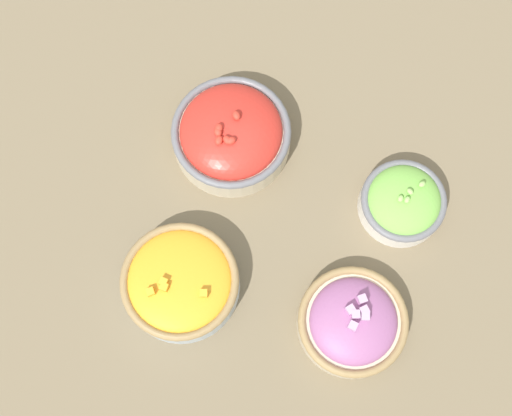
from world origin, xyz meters
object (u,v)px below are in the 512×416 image
Objects in this scene: bowl_lettuce at (403,202)px; bowl_squash at (180,282)px; bowl_red_onion at (353,322)px; bowl_cherry_tomatoes at (231,134)px.

bowl_lettuce is 0.75× the size of bowl_squash.
bowl_lettuce and bowl_squash have the same top height.
bowl_red_onion is at bearing 77.48° from bowl_lettuce.
bowl_lettuce reaches higher than bowl_red_onion.
bowl_lettuce is (-0.28, 0.05, -0.01)m from bowl_cherry_tomatoes.
bowl_cherry_tomatoes is 1.15× the size of bowl_red_onion.
bowl_cherry_tomatoes is 0.24m from bowl_squash.
bowl_cherry_tomatoes is at bearing -95.55° from bowl_squash.
bowl_red_onion is at bearing 179.28° from bowl_squash.
bowl_cherry_tomatoes is 0.34m from bowl_red_onion.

